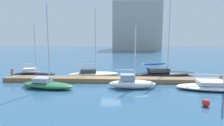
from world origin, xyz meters
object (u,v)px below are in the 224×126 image
sailboat_1 (47,84)px  sailboat_0 (34,74)px  mooring_buoy_red (206,103)px  sailboat_2 (93,73)px  sailboat_3 (132,83)px  harbor_building_distant (136,26)px  sailboat_5 (218,85)px  sailboat_4 (164,73)px

sailboat_1 → sailboat_0: bearing=135.3°
mooring_buoy_red → sailboat_2: bearing=134.3°
sailboat_3 → harbor_building_distant: (3.69, 49.73, 7.11)m
sailboat_5 → harbor_building_distant: harbor_building_distant is taller
sailboat_1 → sailboat_2: bearing=67.5°
sailboat_5 → harbor_building_distant: size_ratio=0.82×
sailboat_5 → mooring_buoy_red: sailboat_5 is taller
sailboat_2 → harbor_building_distant: size_ratio=0.58×
harbor_building_distant → sailboat_1: bearing=-104.2°
sailboat_2 → sailboat_3: bearing=-60.3°
sailboat_2 → mooring_buoy_red: 15.32m
sailboat_4 → sailboat_1: bearing=-169.0°
sailboat_4 → sailboat_3: bearing=-141.3°
sailboat_1 → sailboat_3: bearing=13.3°
sailboat_3 → sailboat_4: (4.44, 5.68, 0.01)m
sailboat_0 → mooring_buoy_red: size_ratio=10.92×
mooring_buoy_red → harbor_building_distant: (-2.04, 54.95, 7.38)m
sailboat_0 → sailboat_3: (12.69, -4.98, 0.11)m
sailboat_1 → sailboat_4: sailboat_4 is taller
sailboat_3 → mooring_buoy_red: 7.76m
mooring_buoy_red → sailboat_5: bearing=57.6°
sailboat_0 → sailboat_3: bearing=-28.2°
sailboat_5 → sailboat_2: bearing=159.8°
sailboat_1 → mooring_buoy_red: size_ratio=13.95×
sailboat_2 → mooring_buoy_red: sailboat_2 is taller
sailboat_2 → harbor_building_distant: (8.65, 43.99, 7.24)m
sailboat_5 → harbor_building_distant: bearing=98.7°
harbor_building_distant → sailboat_4: bearing=-89.0°
sailboat_4 → harbor_building_distant: size_ratio=0.89×
sailboat_2 → sailboat_5: 15.12m
sailboat_4 → harbor_building_distant: bearing=77.7°
sailboat_0 → sailboat_1: sailboat_1 is taller
sailboat_0 → mooring_buoy_red: (18.42, -10.20, -0.17)m
sailboat_1 → sailboat_4: size_ratio=0.64×
sailboat_1 → sailboat_2: sailboat_2 is taller
harbor_building_distant → sailboat_3: bearing=-94.2°
sailboat_4 → harbor_building_distant: (-0.75, 44.05, 7.09)m
sailboat_0 → sailboat_2: (7.73, 0.76, -0.03)m
sailboat_1 → sailboat_5: (17.96, 0.25, -0.03)m
sailboat_0 → sailboat_3: 13.64m
sailboat_2 → sailboat_4: size_ratio=0.66×
mooring_buoy_red → sailboat_4: bearing=96.8°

